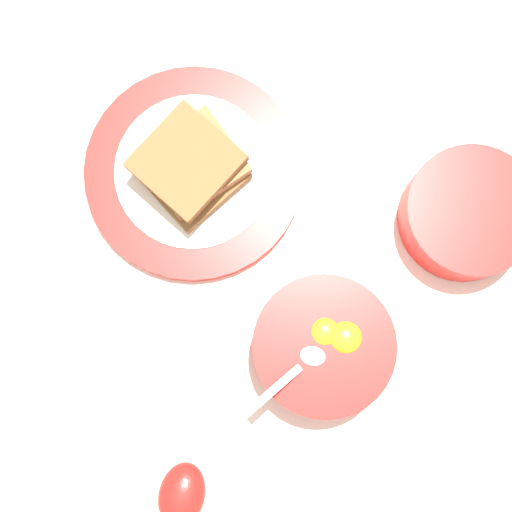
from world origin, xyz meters
TOP-DOWN VIEW (x-y plane):
  - ground_plane at (0.00, 0.00)m, footprint 3.00×3.00m
  - egg_bowl at (-0.14, -0.08)m, footprint 0.13×0.13m
  - toast_plate at (0.02, -0.23)m, footprint 0.22×0.22m
  - toast_sandwich at (0.02, -0.23)m, footprint 0.12×0.12m
  - soup_spoon at (-0.04, 0.09)m, footprint 0.05×0.15m
  - congee_bowl at (-0.25, -0.23)m, footprint 0.13×0.13m

SIDE VIEW (x-z plane):
  - ground_plane at x=0.00m, z-range 0.00..0.00m
  - toast_plate at x=0.02m, z-range 0.00..0.01m
  - soup_spoon at x=-0.04m, z-range 0.00..0.03m
  - congee_bowl at x=-0.25m, z-range 0.00..0.05m
  - egg_bowl at x=-0.14m, z-range -0.01..0.07m
  - toast_sandwich at x=0.02m, z-range 0.01..0.05m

